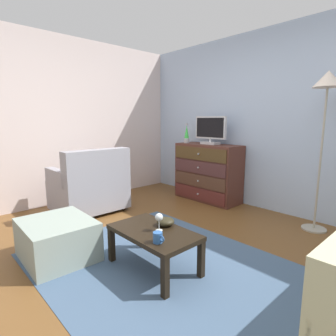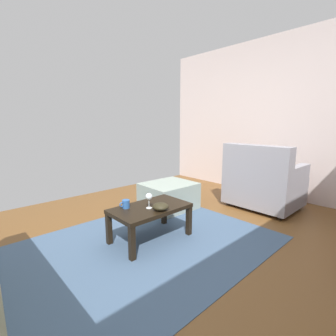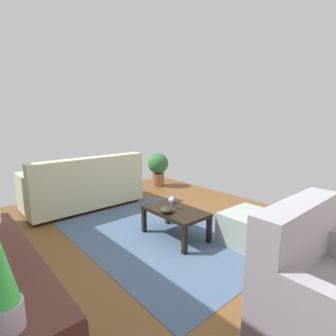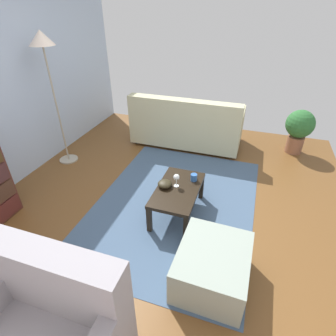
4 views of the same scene
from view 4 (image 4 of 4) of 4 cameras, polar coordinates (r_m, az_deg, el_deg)
ground_plane at (r=3.30m, az=-2.91°, el=-9.36°), size 5.53×4.64×0.05m
area_rug at (r=3.38m, az=1.50°, el=-7.57°), size 2.60×1.90×0.01m
coffee_table at (r=3.06m, az=2.07°, el=-5.13°), size 0.81×0.47×0.36m
wine_glass at (r=3.00m, az=1.82°, el=-2.05°), size 0.07×0.07×0.16m
mug at (r=3.14m, az=5.54°, el=-1.97°), size 0.11×0.08×0.08m
bowl_decorative at (r=3.03m, az=-0.69°, el=-3.40°), size 0.16×0.16×0.07m
couch_large at (r=4.64m, az=4.09°, el=9.09°), size 0.85×1.82×0.87m
ottoman at (r=2.53m, az=9.44°, el=-20.04°), size 0.71×0.62×0.37m
standing_lamp at (r=4.03m, az=-24.86°, el=21.43°), size 0.32×0.32×1.85m
potted_plant at (r=4.78m, az=26.15°, el=7.72°), size 0.44×0.44×0.72m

